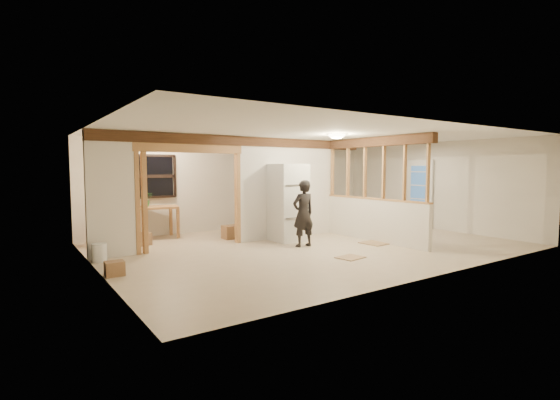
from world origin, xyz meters
TOP-DOWN VIEW (x-y plane):
  - floor at (0.00, 0.00)m, footprint 9.00×6.50m
  - ceiling at (0.00, 0.00)m, footprint 9.00×6.50m
  - wall_back at (0.00, 3.25)m, footprint 9.00×0.01m
  - wall_front at (0.00, -3.25)m, footprint 9.00×0.01m
  - wall_left at (-4.50, 0.00)m, footprint 0.01×6.50m
  - wall_right at (4.50, 0.00)m, footprint 0.01×6.50m
  - partition_left_stub at (-4.05, 1.20)m, footprint 0.90×0.12m
  - partition_center at (0.20, 1.20)m, footprint 2.80×0.12m
  - doorway_frame at (-2.40, 1.20)m, footprint 2.46×0.14m
  - header_beam_back at (-1.00, 1.20)m, footprint 7.00×0.18m
  - header_beam_right at (1.60, -0.40)m, footprint 0.18×3.30m
  - pony_wall at (1.60, -0.40)m, footprint 0.12×3.20m
  - stud_partition at (1.60, -0.40)m, footprint 0.14×3.20m
  - window_back at (-2.60, 3.17)m, footprint 1.12×0.10m
  - french_door at (4.42, 0.40)m, footprint 0.12×0.86m
  - ceiling_dome_main at (0.30, -0.50)m, footprint 0.36×0.36m
  - ceiling_dome_util at (-2.50, 2.30)m, footprint 0.32×0.32m
  - hanging_bulb at (-2.00, 1.60)m, footprint 0.07×0.07m
  - refrigerator at (-0.10, 0.77)m, footprint 0.76×0.74m
  - woman at (-0.26, -0.04)m, footprint 0.55×0.37m
  - work_table at (-2.78, 2.86)m, footprint 1.40×0.90m
  - potted_plant at (-2.88, 2.93)m, footprint 0.37×0.34m
  - shop_vac at (-4.05, 2.64)m, footprint 0.49×0.49m
  - bookshelf at (2.58, 3.03)m, footprint 0.87×0.29m
  - bucket at (-4.33, 0.94)m, footprint 0.36×0.36m
  - box_util_a at (-1.13, 1.79)m, footprint 0.39×0.34m
  - box_util_b at (-3.20, 2.13)m, footprint 0.38×0.38m
  - box_front at (-4.32, -0.29)m, footprint 0.30×0.25m
  - floor_panel_near at (1.36, -0.70)m, footprint 0.60×0.60m
  - floor_panel_far at (-0.19, -1.48)m, footprint 0.57×0.48m

SIDE VIEW (x-z plane):
  - floor at x=0.00m, z-range -0.01..0.00m
  - floor_panel_far at x=-0.19m, z-range 0.00..0.02m
  - floor_panel_near at x=1.36m, z-range 0.00..0.02m
  - box_front at x=-4.32m, z-range 0.00..0.24m
  - box_util_b at x=-3.20m, z-range 0.00..0.29m
  - box_util_a at x=-1.13m, z-range 0.00..0.33m
  - bucket at x=-4.33m, z-range 0.00..0.35m
  - shop_vac at x=-4.05m, z-range 0.00..0.56m
  - work_table at x=-2.78m, z-range 0.00..0.81m
  - pony_wall at x=1.60m, z-range 0.00..1.00m
  - woman at x=-0.26m, z-range 0.00..1.49m
  - bookshelf at x=2.58m, z-range 0.00..1.75m
  - refrigerator at x=-0.10m, z-range 0.00..1.86m
  - potted_plant at x=-2.88m, z-range 0.81..1.15m
  - french_door at x=4.42m, z-range 0.00..2.00m
  - doorway_frame at x=-2.40m, z-range 0.00..2.20m
  - wall_back at x=0.00m, z-range 0.00..2.50m
  - wall_front at x=0.00m, z-range 0.00..2.50m
  - wall_left at x=-4.50m, z-range 0.00..2.50m
  - wall_right at x=4.50m, z-range 0.00..2.50m
  - partition_left_stub at x=-4.05m, z-range 0.00..2.50m
  - partition_center at x=0.20m, z-range 0.00..2.50m
  - window_back at x=-2.60m, z-range 1.00..2.10m
  - stud_partition at x=1.60m, z-range 1.00..2.32m
  - hanging_bulb at x=-2.00m, z-range 2.15..2.22m
  - header_beam_back at x=-1.00m, z-range 2.27..2.49m
  - header_beam_right at x=1.60m, z-range 2.27..2.49m
  - ceiling_dome_main at x=0.30m, z-range 2.40..2.56m
  - ceiling_dome_util at x=-2.50m, z-range 2.41..2.55m
  - ceiling at x=0.00m, z-range 2.50..2.50m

